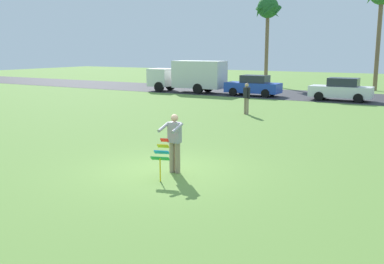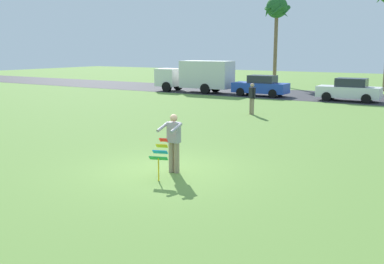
% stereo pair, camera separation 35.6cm
% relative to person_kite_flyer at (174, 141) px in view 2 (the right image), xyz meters
% --- Properties ---
extents(ground_plane, '(120.00, 120.00, 0.00)m').
position_rel_person_kite_flyer_xyz_m(ground_plane, '(-0.37, 0.09, -0.95)').
color(ground_plane, olive).
extents(road_strip, '(120.00, 8.00, 0.01)m').
position_rel_person_kite_flyer_xyz_m(road_strip, '(-0.37, 23.79, -0.95)').
color(road_strip, '#2D2D33').
rests_on(road_strip, ground).
extents(person_kite_flyer, '(0.57, 0.68, 1.73)m').
position_rel_person_kite_flyer_xyz_m(person_kite_flyer, '(0.00, 0.00, 0.00)').
color(person_kite_flyer, gray).
rests_on(person_kite_flyer, ground).
extents(kite_held, '(0.55, 0.71, 1.12)m').
position_rel_person_kite_flyer_xyz_m(kite_held, '(0.07, -0.77, -0.20)').
color(kite_held, red).
rests_on(kite_held, ground).
extents(parked_truck_white_box, '(6.77, 2.28, 2.62)m').
position_rel_person_kite_flyer_xyz_m(parked_truck_white_box, '(-12.00, 21.39, 0.46)').
color(parked_truck_white_box, silver).
rests_on(parked_truck_white_box, ground).
extents(parked_car_blue, '(4.25, 1.93, 1.60)m').
position_rel_person_kite_flyer_xyz_m(parked_car_blue, '(-6.37, 21.39, -0.18)').
color(parked_car_blue, '#2347B7').
rests_on(parked_car_blue, ground).
extents(parked_car_white, '(4.24, 1.92, 1.60)m').
position_rel_person_kite_flyer_xyz_m(parked_car_white, '(0.22, 21.39, -0.18)').
color(parked_car_white, white).
rests_on(parked_car_white, ground).
extents(palm_tree_left_near, '(2.58, 2.71, 8.68)m').
position_rel_person_kite_flyer_xyz_m(palm_tree_left_near, '(-9.51, 32.29, 6.30)').
color(palm_tree_left_near, brown).
rests_on(palm_tree_left_near, ground).
extents(person_walker_near, '(0.49, 0.38, 1.73)m').
position_rel_person_kite_flyer_xyz_m(person_walker_near, '(-2.92, 12.04, -0.02)').
color(person_walker_near, gray).
rests_on(person_walker_near, ground).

